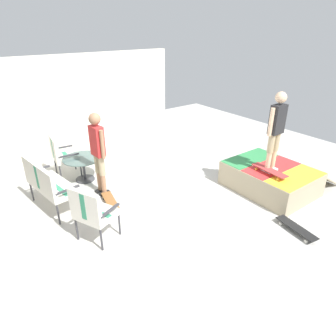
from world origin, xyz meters
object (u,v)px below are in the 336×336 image
at_px(patio_bench, 47,182).
at_px(patio_chair_near_house, 61,153).
at_px(skate_ramp, 271,178).
at_px(patio_chair_by_wall, 91,210).
at_px(patio_table, 83,164).
at_px(person_skater, 276,127).
at_px(skateboard_on_ramp, 270,171).
at_px(person_watching, 98,148).
at_px(skateboard_spare, 296,228).
at_px(skateboard_by_bench, 111,202).

relative_size(patio_bench, patio_chair_near_house, 1.29).
bearing_deg(patio_chair_near_house, skate_ramp, -133.93).
distance_m(patio_chair_near_house, patio_chair_by_wall, 2.69).
xyz_separation_m(patio_chair_near_house, patio_table, (-0.46, -0.34, -0.21)).
bearing_deg(skate_ramp, patio_table, 47.37).
xyz_separation_m(patio_chair_by_wall, person_skater, (-0.76, -3.66, 0.90)).
bearing_deg(patio_chair_near_house, skateboard_on_ramp, -138.74).
relative_size(patio_chair_by_wall, person_watching, 0.57).
bearing_deg(skateboard_on_ramp, skateboard_spare, 152.47).
relative_size(patio_bench, skateboard_spare, 1.60).
bearing_deg(skateboard_spare, patio_chair_by_wall, 56.85).
bearing_deg(person_watching, patio_chair_by_wall, 149.79).
xyz_separation_m(patio_chair_by_wall, patio_table, (2.20, -0.75, -0.21)).
xyz_separation_m(patio_bench, skateboard_on_ramp, (-2.29, -3.80, 0.02)).
xyz_separation_m(skateboard_spare, skateboard_on_ramp, (1.06, -0.55, 0.56)).
distance_m(skateboard_spare, skateboard_on_ramp, 1.32).
xyz_separation_m(skate_ramp, patio_bench, (2.10, 4.17, 0.34)).
bearing_deg(patio_bench, skateboard_on_ramp, -121.07).
distance_m(patio_chair_near_house, skateboard_on_ramp, 4.70).
relative_size(person_watching, person_skater, 1.09).
bearing_deg(patio_bench, patio_chair_near_house, -29.39).
xyz_separation_m(patio_table, skateboard_by_bench, (-1.37, 0.03, -0.32)).
distance_m(patio_table, skateboard_by_bench, 1.41).
xyz_separation_m(person_skater, skateboard_spare, (-1.17, 0.70, -1.43)).
xyz_separation_m(patio_chair_near_house, skateboard_by_bench, (-1.83, -0.31, -0.53)).
bearing_deg(skateboard_on_ramp, skate_ramp, -63.85).
relative_size(skateboard_by_bench, skateboard_spare, 1.00).
distance_m(skate_ramp, person_watching, 3.80).
relative_size(patio_chair_near_house, patio_table, 1.13).
height_order(skate_ramp, skateboard_by_bench, skate_ramp).
bearing_deg(person_skater, skateboard_by_bench, 61.43).
height_order(patio_table, person_skater, person_skater).
bearing_deg(skateboard_on_ramp, patio_chair_by_wall, 76.11).
height_order(person_skater, skateboard_spare, person_skater).
xyz_separation_m(skate_ramp, person_skater, (-0.08, 0.23, 1.24)).
height_order(person_watching, person_skater, person_skater).
height_order(skate_ramp, patio_chair_near_house, patio_chair_near_house).
distance_m(skateboard_by_bench, skateboard_spare, 3.56).
bearing_deg(person_skater, skate_ramp, -71.19).
bearing_deg(skateboard_spare, patio_bench, 44.05).
distance_m(person_skater, skateboard_on_ramp, 0.89).
bearing_deg(person_skater, patio_bench, 61.05).
xyz_separation_m(person_watching, skateboard_by_bench, (-0.56, 0.09, -0.97)).
relative_size(patio_chair_near_house, skateboard_spare, 1.24).
bearing_deg(skateboard_by_bench, skate_ramp, -115.65).
bearing_deg(skate_ramp, skateboard_spare, 143.30).
height_order(patio_chair_by_wall, person_watching, person_watching).
relative_size(patio_chair_by_wall, skateboard_spare, 1.24).
relative_size(patio_chair_near_house, person_skater, 0.62).
xyz_separation_m(skate_ramp, skateboard_on_ramp, (-0.18, 0.38, 0.36)).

